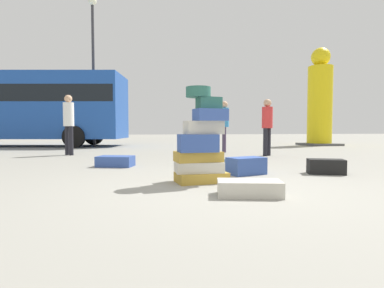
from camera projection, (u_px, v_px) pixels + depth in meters
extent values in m
plane|color=gray|center=(222.00, 187.00, 3.98)|extent=(80.00, 80.00, 0.00)
cube|color=#B28C33|center=(201.00, 177.00, 4.32)|extent=(0.76, 0.51, 0.14)
cube|color=beige|center=(199.00, 167.00, 4.34)|extent=(0.67, 0.40, 0.15)
cube|color=#B28C33|center=(198.00, 157.00, 4.35)|extent=(0.68, 0.44, 0.15)
cube|color=#334F99|center=(198.00, 143.00, 4.24)|extent=(0.55, 0.33, 0.25)
cube|color=beige|center=(203.00, 128.00, 4.31)|extent=(0.55, 0.35, 0.19)
cube|color=#334F99|center=(210.00, 115.00, 4.19)|extent=(0.48, 0.34, 0.16)
cube|color=#26594C|center=(209.00, 103.00, 4.30)|extent=(0.37, 0.26, 0.17)
cylinder|color=#26594C|center=(198.00, 92.00, 4.30)|extent=(0.35, 0.35, 0.14)
cube|color=beige|center=(249.00, 188.00, 3.44)|extent=(0.78, 0.53, 0.18)
cube|color=#26594C|center=(197.00, 161.00, 6.37)|extent=(0.63, 0.35, 0.20)
cube|color=#334F99|center=(116.00, 161.00, 6.16)|extent=(0.80, 0.62, 0.21)
cube|color=#334F99|center=(246.00, 166.00, 5.07)|extent=(0.68, 0.51, 0.29)
cube|color=gray|center=(242.00, 164.00, 5.64)|extent=(0.65, 0.51, 0.20)
cube|color=black|center=(326.00, 167.00, 5.13)|extent=(0.65, 0.49, 0.25)
cylinder|color=black|center=(67.00, 141.00, 8.92)|extent=(0.12, 0.12, 0.84)
cylinder|color=black|center=(71.00, 141.00, 8.78)|extent=(0.12, 0.12, 0.84)
cylinder|color=white|center=(69.00, 114.00, 8.81)|extent=(0.30, 0.30, 0.69)
sphere|color=tan|center=(68.00, 99.00, 8.79)|extent=(0.22, 0.22, 0.22)
cylinder|color=black|center=(269.00, 142.00, 8.69)|extent=(0.12, 0.12, 0.79)
cylinder|color=black|center=(265.00, 142.00, 8.52)|extent=(0.12, 0.12, 0.79)
cylinder|color=red|center=(267.00, 118.00, 8.58)|extent=(0.30, 0.30, 0.60)
sphere|color=tan|center=(267.00, 103.00, 8.56)|extent=(0.22, 0.22, 0.22)
cylinder|color=#3F334C|center=(224.00, 140.00, 10.06)|extent=(0.12, 0.12, 0.83)
cylinder|color=#3F334C|center=(224.00, 140.00, 9.84)|extent=(0.12, 0.12, 0.83)
cylinder|color=#338CCC|center=(224.00, 117.00, 9.92)|extent=(0.30, 0.30, 0.62)
sphere|color=tan|center=(224.00, 105.00, 9.90)|extent=(0.22, 0.22, 0.22)
cylinder|color=yellow|center=(320.00, 106.00, 14.21)|extent=(1.10, 1.10, 3.68)
sphere|color=yellow|center=(321.00, 57.00, 14.10)|extent=(0.86, 0.86, 0.86)
cube|color=#4C4C4C|center=(319.00, 144.00, 14.29)|extent=(1.55, 1.55, 0.10)
cube|color=#1E4CA5|center=(13.00, 107.00, 13.51)|extent=(10.03, 4.32, 2.80)
cube|color=black|center=(13.00, 96.00, 13.48)|extent=(9.84, 4.30, 0.70)
cylinder|color=black|center=(94.00, 136.00, 14.82)|extent=(0.93, 0.42, 0.90)
cylinder|color=black|center=(74.00, 137.00, 12.32)|extent=(0.93, 0.42, 0.90)
cylinder|color=#333338|center=(93.00, 76.00, 13.25)|extent=(0.12, 0.12, 6.17)
sphere|color=#F2F2CC|center=(92.00, 1.00, 13.10)|extent=(0.36, 0.36, 0.36)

